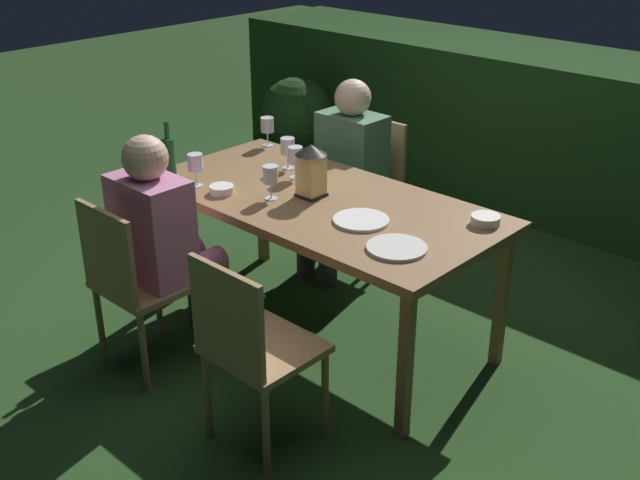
{
  "coord_description": "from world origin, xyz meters",
  "views": [
    {
      "loc": [
        2.39,
        -2.56,
        2.18
      ],
      "look_at": [
        0.0,
        0.0,
        0.53
      ],
      "focal_mm": 43.52,
      "sensor_mm": 36.0,
      "label": 1
    }
  ],
  "objects_px": {
    "dining_table": "(320,209)",
    "chair_side_left_a": "(133,279)",
    "chair_side_right_a": "(365,184)",
    "bowl_olives": "(485,220)",
    "person_in_green": "(344,169)",
    "lantern_centerpiece": "(311,168)",
    "potted_plant_by_hedge": "(297,121)",
    "person_in_pink": "(165,237)",
    "wine_glass_e": "(295,156)",
    "chair_side_left_b": "(251,345)",
    "wine_glass_b": "(267,126)",
    "green_bottle_on_table": "(169,155)",
    "wine_glass_d": "(271,176)",
    "plate_a": "(361,220)",
    "bowl_bread": "(222,189)",
    "wine_glass_c": "(195,164)",
    "wine_glass_a": "(288,147)",
    "plate_b": "(397,248)"
  },
  "relations": [
    {
      "from": "dining_table",
      "to": "wine_glass_d",
      "type": "distance_m",
      "value": 0.29
    },
    {
      "from": "dining_table",
      "to": "chair_side_right_a",
      "type": "height_order",
      "value": "chair_side_right_a"
    },
    {
      "from": "chair_side_left_b",
      "to": "wine_glass_d",
      "type": "height_order",
      "value": "wine_glass_d"
    },
    {
      "from": "plate_a",
      "to": "wine_glass_e",
      "type": "bearing_deg",
      "value": 162.22
    },
    {
      "from": "person_in_green",
      "to": "wine_glass_d",
      "type": "distance_m",
      "value": 0.88
    },
    {
      "from": "lantern_centerpiece",
      "to": "wine_glass_c",
      "type": "height_order",
      "value": "lantern_centerpiece"
    },
    {
      "from": "wine_glass_b",
      "to": "wine_glass_e",
      "type": "xyz_separation_m",
      "value": [
        0.49,
        -0.27,
        0.0
      ]
    },
    {
      "from": "chair_side_left_b",
      "to": "green_bottle_on_table",
      "type": "xyz_separation_m",
      "value": [
        -1.2,
        0.53,
        0.38
      ]
    },
    {
      "from": "green_bottle_on_table",
      "to": "potted_plant_by_hedge",
      "type": "distance_m",
      "value": 2.16
    },
    {
      "from": "lantern_centerpiece",
      "to": "chair_side_left_b",
      "type": "bearing_deg",
      "value": -61.19
    },
    {
      "from": "plate_a",
      "to": "plate_b",
      "type": "xyz_separation_m",
      "value": [
        0.3,
        -0.12,
        0.0
      ]
    },
    {
      "from": "plate_a",
      "to": "bowl_olives",
      "type": "distance_m",
      "value": 0.56
    },
    {
      "from": "plate_a",
      "to": "chair_side_left_a",
      "type": "bearing_deg",
      "value": -134.3
    },
    {
      "from": "person_in_green",
      "to": "lantern_centerpiece",
      "type": "xyz_separation_m",
      "value": [
        0.36,
        -0.65,
        0.27
      ]
    },
    {
      "from": "chair_side_left_b",
      "to": "chair_side_left_a",
      "type": "distance_m",
      "value": 0.81
    },
    {
      "from": "potted_plant_by_hedge",
      "to": "wine_glass_c",
      "type": "bearing_deg",
      "value": -58.42
    },
    {
      "from": "chair_side_left_b",
      "to": "wine_glass_b",
      "type": "bearing_deg",
      "value": 134.07
    },
    {
      "from": "person_in_pink",
      "to": "wine_glass_d",
      "type": "bearing_deg",
      "value": 63.12
    },
    {
      "from": "plate_a",
      "to": "potted_plant_by_hedge",
      "type": "height_order",
      "value": "potted_plant_by_hedge"
    },
    {
      "from": "wine_glass_b",
      "to": "wine_glass_c",
      "type": "xyz_separation_m",
      "value": [
        0.2,
        -0.69,
        0.0
      ]
    },
    {
      "from": "potted_plant_by_hedge",
      "to": "person_in_pink",
      "type": "bearing_deg",
      "value": -59.24
    },
    {
      "from": "person_in_pink",
      "to": "lantern_centerpiece",
      "type": "relative_size",
      "value": 4.34
    },
    {
      "from": "wine_glass_a",
      "to": "plate_b",
      "type": "height_order",
      "value": "wine_glass_a"
    },
    {
      "from": "bowl_bread",
      "to": "wine_glass_e",
      "type": "bearing_deg",
      "value": 74.02
    },
    {
      "from": "wine_glass_d",
      "to": "person_in_pink",
      "type": "bearing_deg",
      "value": -116.88
    },
    {
      "from": "chair_side_right_a",
      "to": "bowl_olives",
      "type": "bearing_deg",
      "value": -25.57
    },
    {
      "from": "lantern_centerpiece",
      "to": "plate_b",
      "type": "distance_m",
      "value": 0.71
    },
    {
      "from": "chair_side_right_a",
      "to": "wine_glass_e",
      "type": "distance_m",
      "value": 0.83
    },
    {
      "from": "chair_side_right_a",
      "to": "bowl_olives",
      "type": "height_order",
      "value": "chair_side_right_a"
    },
    {
      "from": "person_in_green",
      "to": "wine_glass_e",
      "type": "xyz_separation_m",
      "value": [
        0.12,
        -0.53,
        0.24
      ]
    },
    {
      "from": "lantern_centerpiece",
      "to": "wine_glass_e",
      "type": "distance_m",
      "value": 0.27
    },
    {
      "from": "person_in_pink",
      "to": "plate_b",
      "type": "relative_size",
      "value": 4.44
    },
    {
      "from": "person_in_green",
      "to": "lantern_centerpiece",
      "type": "height_order",
      "value": "person_in_green"
    },
    {
      "from": "chair_side_left_b",
      "to": "bowl_olives",
      "type": "bearing_deg",
      "value": 72.46
    },
    {
      "from": "dining_table",
      "to": "chair_side_left_a",
      "type": "relative_size",
      "value": 2.07
    },
    {
      "from": "wine_glass_a",
      "to": "wine_glass_c",
      "type": "bearing_deg",
      "value": -107.2
    },
    {
      "from": "wine_glass_d",
      "to": "plate_b",
      "type": "height_order",
      "value": "wine_glass_d"
    },
    {
      "from": "lantern_centerpiece",
      "to": "dining_table",
      "type": "bearing_deg",
      "value": 14.0
    },
    {
      "from": "green_bottle_on_table",
      "to": "bowl_olives",
      "type": "height_order",
      "value": "green_bottle_on_table"
    },
    {
      "from": "wine_glass_c",
      "to": "bowl_bread",
      "type": "distance_m",
      "value": 0.2
    },
    {
      "from": "bowl_bread",
      "to": "wine_glass_b",
      "type": "bearing_deg",
      "value": 119.35
    },
    {
      "from": "dining_table",
      "to": "chair_side_left_a",
      "type": "height_order",
      "value": "chair_side_left_a"
    },
    {
      "from": "plate_b",
      "to": "potted_plant_by_hedge",
      "type": "bearing_deg",
      "value": 142.84
    },
    {
      "from": "wine_glass_a",
      "to": "wine_glass_e",
      "type": "distance_m",
      "value": 0.15
    },
    {
      "from": "wine_glass_e",
      "to": "dining_table",
      "type": "bearing_deg",
      "value": -22.34
    },
    {
      "from": "wine_glass_b",
      "to": "plate_a",
      "type": "height_order",
      "value": "wine_glass_b"
    },
    {
      "from": "green_bottle_on_table",
      "to": "wine_glass_a",
      "type": "xyz_separation_m",
      "value": [
        0.38,
        0.5,
        0.01
      ]
    },
    {
      "from": "wine_glass_b",
      "to": "wine_glass_d",
      "type": "bearing_deg",
      "value": -42.26
    },
    {
      "from": "chair_side_left_a",
      "to": "person_in_pink",
      "type": "xyz_separation_m",
      "value": [
        0.0,
        0.2,
        0.15
      ]
    },
    {
      "from": "lantern_centerpiece",
      "to": "green_bottle_on_table",
      "type": "bearing_deg",
      "value": -158.52
    }
  ]
}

